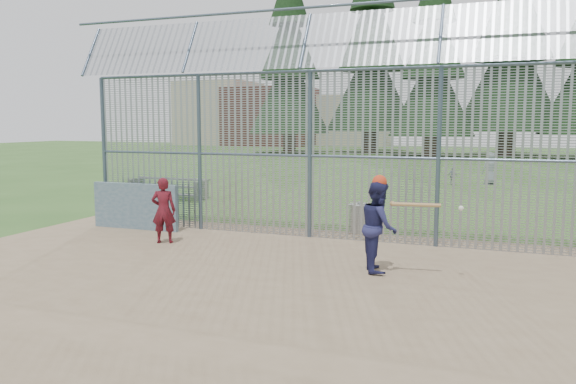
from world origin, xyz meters
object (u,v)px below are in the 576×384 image
at_px(batter, 379,226).
at_px(bleacher, 169,187).
at_px(onlooker, 164,210).
at_px(trash_can, 359,218).
at_px(dugout_wall, 135,206).

relative_size(batter, bleacher, 0.57).
bearing_deg(onlooker, batter, 151.05).
height_order(onlooker, trash_can, onlooker).
bearing_deg(batter, trash_can, -0.29).
bearing_deg(bleacher, onlooker, -58.42).
distance_m(dugout_wall, trash_can, 5.83).
relative_size(dugout_wall, bleacher, 0.83).
height_order(dugout_wall, bleacher, dugout_wall).
distance_m(dugout_wall, onlooker, 2.06).
bearing_deg(trash_can, batter, -71.38).
relative_size(onlooker, trash_can, 1.86).
distance_m(onlooker, bleacher, 8.04).
xyz_separation_m(trash_can, bleacher, (-8.15, 4.02, 0.03)).
bearing_deg(onlooker, trash_can, -165.36).
height_order(dugout_wall, trash_can, dugout_wall).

